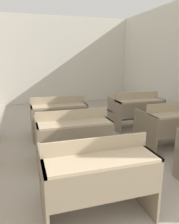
{
  "coord_description": "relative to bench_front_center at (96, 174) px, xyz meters",
  "views": [
    {
      "loc": [
        -0.83,
        -0.71,
        1.64
      ],
      "look_at": [
        0.2,
        2.65,
        0.76
      ],
      "focal_mm": 35.0,
      "sensor_mm": 36.0,
      "label": 1
    }
  ],
  "objects": [
    {
      "name": "wall_back",
      "position": [
        0.17,
        6.26,
        1.08
      ],
      "size": [
        6.39,
        0.06,
        3.09
      ],
      "color": "beige",
      "rests_on": "ground_plane"
    },
    {
      "name": "wastepaper_bin",
      "position": [
        3.1,
        3.27,
        -0.27
      ],
      "size": [
        0.24,
        0.24,
        0.39
      ],
      "color": "#33477A",
      "rests_on": "ground_plane"
    },
    {
      "name": "bench_second_center",
      "position": [
        0.03,
        1.24,
        0.0
      ],
      "size": [
        1.11,
        0.77,
        0.87
      ],
      "color": "#80705A",
      "rests_on": "ground_plane"
    },
    {
      "name": "bench_third_center",
      "position": [
        0.01,
        2.51,
        0.0
      ],
      "size": [
        1.11,
        0.77,
        0.87
      ],
      "color": "#7F7059",
      "rests_on": "ground_plane"
    },
    {
      "name": "bench_front_center",
      "position": [
        0.0,
        0.0,
        0.0
      ],
      "size": [
        1.11,
        0.77,
        0.87
      ],
      "color": "#7A6B54",
      "rests_on": "ground_plane"
    },
    {
      "name": "bench_third_right",
      "position": [
        1.85,
        2.53,
        0.0
      ],
      "size": [
        1.11,
        0.77,
        0.87
      ],
      "color": "#81725B",
      "rests_on": "ground_plane"
    },
    {
      "name": "bench_second_right",
      "position": [
        1.88,
        1.24,
        0.0
      ],
      "size": [
        1.11,
        0.77,
        0.87
      ],
      "color": "#796A53",
      "rests_on": "ground_plane"
    }
  ]
}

